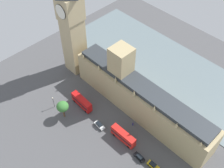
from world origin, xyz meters
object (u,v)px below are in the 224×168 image
(double_decker_bus_far_end, at_px, (82,102))
(double_decker_bus_by_river_gate, at_px, (123,136))
(car_black_near_tower, at_px, (139,157))
(car_yellow_cab_kerbside, at_px, (153,165))
(parliament_building, at_px, (138,96))
(plane_tree_midblock, at_px, (63,107))
(clock_tower, at_px, (71,16))
(car_white_under_trees, at_px, (99,125))
(pedestrian_opposite_hall, at_px, (133,124))
(street_lamp_leading, at_px, (53,100))

(double_decker_bus_far_end, height_order, double_decker_bus_by_river_gate, same)
(double_decker_bus_by_river_gate, xyz_separation_m, car_black_near_tower, (1.32, 9.31, -1.75))
(double_decker_bus_far_end, relative_size, car_yellow_cab_kerbside, 2.35)
(parliament_building, relative_size, car_yellow_cab_kerbside, 14.11)
(double_decker_bus_far_end, height_order, plane_tree_midblock, plane_tree_midblock)
(clock_tower, xyz_separation_m, car_white_under_trees, (15.04, 31.95, -27.51))
(parliament_building, relative_size, double_decker_bus_far_end, 6.00)
(double_decker_bus_by_river_gate, bearing_deg, double_decker_bus_far_end, -89.86)
(car_black_near_tower, bearing_deg, double_decker_bus_far_end, 92.15)
(clock_tower, relative_size, double_decker_bus_by_river_gate, 5.21)
(double_decker_bus_by_river_gate, bearing_deg, car_yellow_cab_kerbside, 87.96)
(double_decker_bus_far_end, bearing_deg, parliament_building, 133.27)
(pedestrian_opposite_hall, bearing_deg, double_decker_bus_by_river_gate, -66.51)
(parliament_building, relative_size, clock_tower, 1.15)
(car_white_under_trees, distance_m, street_lamp_leading, 21.50)
(double_decker_bus_far_end, distance_m, street_lamp_leading, 11.54)
(double_decker_bus_by_river_gate, bearing_deg, car_white_under_trees, -78.99)
(double_decker_bus_by_river_gate, bearing_deg, car_black_near_tower, 80.82)
(car_black_near_tower, distance_m, plane_tree_midblock, 34.71)
(plane_tree_midblock, bearing_deg, car_black_near_tower, 103.11)
(car_white_under_trees, bearing_deg, car_yellow_cab_kerbside, 98.00)
(double_decker_bus_far_end, distance_m, car_yellow_cab_kerbside, 38.01)
(double_decker_bus_by_river_gate, relative_size, street_lamp_leading, 1.74)
(pedestrian_opposite_hall, bearing_deg, double_decker_bus_far_end, -150.68)
(clock_tower, height_order, double_decker_bus_far_end, clock_tower)
(double_decker_bus_far_end, relative_size, pedestrian_opposite_hall, 6.22)
(parliament_building, relative_size, double_decker_bus_by_river_gate, 6.01)
(parliament_building, distance_m, street_lamp_leading, 34.42)
(clock_tower, bearing_deg, car_black_near_tower, 74.83)
(clock_tower, relative_size, street_lamp_leading, 9.07)
(pedestrian_opposite_hall, xyz_separation_m, street_lamp_leading, (16.60, -28.77, 3.49))
(double_decker_bus_by_river_gate, bearing_deg, plane_tree_midblock, -70.41)
(double_decker_bus_far_end, distance_m, plane_tree_midblock, 9.40)
(clock_tower, distance_m, car_black_near_tower, 60.41)
(car_white_under_trees, height_order, pedestrian_opposite_hall, car_white_under_trees)
(double_decker_bus_by_river_gate, xyz_separation_m, car_yellow_cab_kerbside, (0.24, 14.75, -1.75))
(street_lamp_leading, bearing_deg, parliament_building, 133.98)
(clock_tower, distance_m, car_yellow_cab_kerbside, 64.92)
(car_white_under_trees, relative_size, car_black_near_tower, 1.07)
(double_decker_bus_far_end, relative_size, double_decker_bus_by_river_gate, 1.00)
(parliament_building, bearing_deg, plane_tree_midblock, -37.01)
(plane_tree_midblock, bearing_deg, clock_tower, -139.71)
(car_white_under_trees, bearing_deg, clock_tower, -111.82)
(car_black_near_tower, bearing_deg, pedestrian_opposite_hall, 55.58)
(parliament_building, xyz_separation_m, street_lamp_leading, (23.74, -24.61, -3.97))
(car_yellow_cab_kerbside, relative_size, plane_tree_midblock, 0.53)
(double_decker_bus_by_river_gate, distance_m, street_lamp_leading, 32.12)
(car_yellow_cab_kerbside, xyz_separation_m, pedestrian_opposite_hall, (-7.76, -16.74, -0.12))
(parliament_building, height_order, car_black_near_tower, parliament_building)
(double_decker_bus_far_end, bearing_deg, double_decker_bus_by_river_gate, 92.88)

